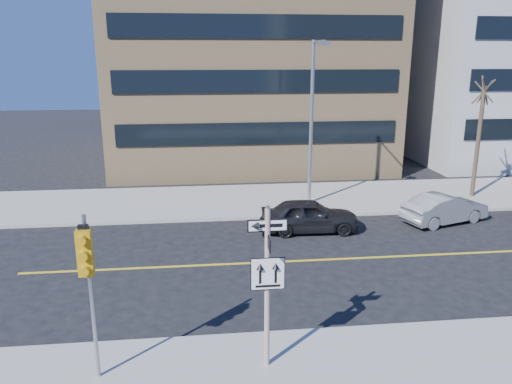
{
  "coord_description": "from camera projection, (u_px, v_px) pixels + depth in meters",
  "views": [
    {
      "loc": [
        -1.46,
        -13.05,
        7.47
      ],
      "look_at": [
        0.47,
        4.0,
        2.74
      ],
      "focal_mm": 35.0,
      "sensor_mm": 36.0,
      "label": 1
    }
  ],
  "objects": [
    {
      "name": "building_brick",
      "position": [
        244.0,
        33.0,
        36.42
      ],
      "size": [
        18.0,
        18.0,
        18.0
      ],
      "primitive_type": "cube",
      "color": "tan",
      "rests_on": "ground"
    },
    {
      "name": "street_tree_west",
      "position": [
        484.0,
        94.0,
        25.41
      ],
      "size": [
        1.8,
        1.8,
        6.35
      ],
      "color": "#362920",
      "rests_on": "far_sidewalk"
    },
    {
      "name": "traffic_signal",
      "position": [
        87.0,
        266.0,
        10.86
      ],
      "size": [
        0.32,
        0.45,
        4.0
      ],
      "color": "gray",
      "rests_on": "near_sidewalk"
    },
    {
      "name": "parked_car_b",
      "position": [
        445.0,
        209.0,
        22.8
      ],
      "size": [
        2.65,
        4.35,
        1.35
      ],
      "primitive_type": "imported",
      "rotation": [
        0.0,
        0.0,
        1.89
      ],
      "color": "gray",
      "rests_on": "ground"
    },
    {
      "name": "streetlight_a",
      "position": [
        313.0,
        113.0,
        24.12
      ],
      "size": [
        0.55,
        2.25,
        8.0
      ],
      "color": "gray",
      "rests_on": "far_sidewalk"
    },
    {
      "name": "parked_car_a",
      "position": [
        309.0,
        216.0,
        21.66
      ],
      "size": [
        1.85,
        4.3,
        1.45
      ],
      "primitive_type": "imported",
      "rotation": [
        0.0,
        0.0,
        1.54
      ],
      "color": "black",
      "rests_on": "ground"
    },
    {
      "name": "ground",
      "position": [
        255.0,
        318.0,
        14.65
      ],
      "size": [
        120.0,
        120.0,
        0.0
      ],
      "primitive_type": "plane",
      "color": "black",
      "rests_on": "ground"
    },
    {
      "name": "sign_pole",
      "position": [
        267.0,
        279.0,
        11.59
      ],
      "size": [
        0.92,
        0.92,
        4.06
      ],
      "color": "silver",
      "rests_on": "near_sidewalk"
    }
  ]
}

